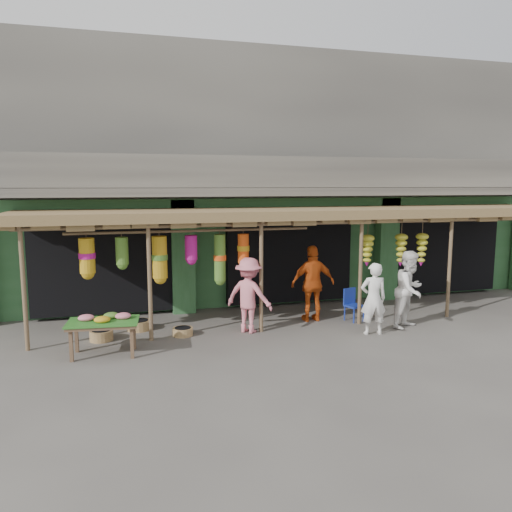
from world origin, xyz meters
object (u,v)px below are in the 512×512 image
object	(u,v)px
flower_table	(104,323)
blue_chair	(352,303)
person_front	(373,299)
person_right	(410,289)
person_vendor	(313,283)
person_shopper	(249,295)

from	to	relation	value
flower_table	blue_chair	distance (m)	6.03
person_front	person_right	world-z (taller)	person_right
blue_chair	person_vendor	world-z (taller)	person_vendor
person_right	person_vendor	distance (m)	2.31
person_right	person_shopper	bearing A→B (deg)	140.78
flower_table	person_vendor	size ratio (longest dim) A/B	0.76
blue_chair	person_vendor	bearing A→B (deg)	149.89
flower_table	person_vendor	world-z (taller)	person_vendor
blue_chair	person_shopper	bearing A→B (deg)	168.45
blue_chair	person_front	world-z (taller)	person_front
blue_chair	person_right	world-z (taller)	person_right
person_front	flower_table	bearing A→B (deg)	6.99
person_vendor	person_shopper	world-z (taller)	person_vendor
person_front	person_right	bearing A→B (deg)	-158.28
blue_chair	flower_table	bearing A→B (deg)	172.47
person_right	person_shopper	size ratio (longest dim) A/B	1.06
person_front	person_vendor	bearing A→B (deg)	-49.07
person_right	person_shopper	xyz separation A→B (m)	(-3.77, 0.65, -0.05)
person_vendor	person_shopper	bearing A→B (deg)	17.19
person_vendor	person_shopper	xyz separation A→B (m)	(-1.77, -0.50, -0.08)
blue_chair	person_front	bearing A→B (deg)	-111.22
flower_table	person_vendor	xyz separation A→B (m)	(4.96, 1.26, 0.29)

